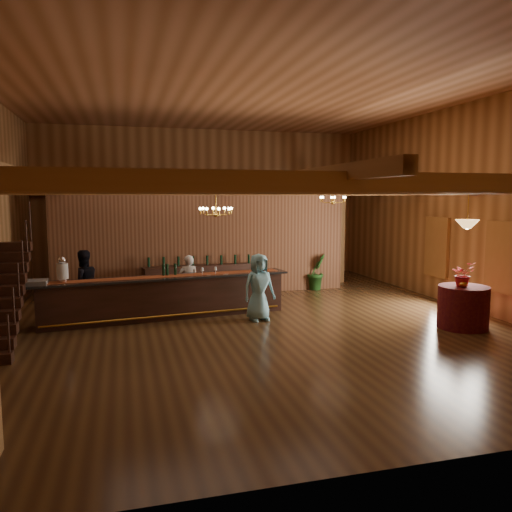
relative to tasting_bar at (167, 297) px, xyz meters
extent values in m
plane|color=#49321A|center=(1.94, -0.71, -0.53)|extent=(14.00, 14.00, 0.00)
plane|color=#A66844|center=(1.94, -0.71, 4.97)|extent=(14.00, 14.00, 0.00)
cube|color=#9A673B|center=(1.94, 6.29, 2.22)|extent=(12.00, 0.10, 5.50)
cube|color=#9A673B|center=(1.94, -7.71, 2.22)|extent=(12.00, 0.10, 5.50)
cube|color=#9A673B|center=(7.94, -0.71, 2.22)|extent=(0.10, 14.00, 5.50)
cube|color=brown|center=(1.94, -6.21, 2.67)|extent=(11.90, 0.20, 0.28)
cube|color=brown|center=(1.94, -3.71, 2.67)|extent=(11.90, 0.20, 0.28)
cube|color=brown|center=(1.94, -1.21, 2.67)|extent=(11.90, 0.20, 0.28)
cube|color=brown|center=(1.94, 1.29, 2.67)|extent=(11.90, 0.20, 0.28)
cube|color=brown|center=(1.94, 3.79, 2.67)|extent=(11.90, 0.20, 0.28)
cube|color=brown|center=(1.94, 6.09, 2.67)|extent=(11.90, 0.20, 0.28)
cube|color=brown|center=(-2.56, -0.71, 2.81)|extent=(0.18, 13.90, 0.22)
cube|color=brown|center=(1.94, -0.71, 2.81)|extent=(0.18, 13.90, 0.22)
cube|color=brown|center=(6.44, -0.71, 2.81)|extent=(0.18, 13.90, 0.22)
cube|color=brown|center=(-2.56, 3.79, 1.07)|extent=(0.20, 0.20, 3.20)
cube|color=brown|center=(6.44, 3.79, 1.07)|extent=(0.20, 0.20, 3.20)
cube|color=brown|center=(1.44, 2.79, 1.02)|extent=(9.00, 0.18, 3.10)
cube|color=white|center=(7.89, -2.31, 1.02)|extent=(0.12, 1.05, 1.75)
cube|color=white|center=(7.89, 0.29, 1.02)|extent=(0.12, 1.05, 1.75)
cube|color=black|center=(-3.51, -1.03, 0.77)|extent=(1.00, 0.28, 0.20)
cube|color=black|center=(-3.51, -0.75, 0.97)|extent=(1.00, 0.28, 0.20)
cube|color=black|center=(-3.51, -0.47, 1.17)|extent=(1.00, 0.28, 0.20)
cube|color=black|center=(-3.51, -0.19, 1.37)|extent=(1.00, 0.28, 0.20)
cube|color=black|center=(2.94, 4.79, 0.02)|extent=(1.20, 0.60, 1.10)
cube|color=brown|center=(-0.06, 4.79, -0.03)|extent=(1.00, 0.60, 1.00)
cube|color=black|center=(0.00, 0.00, -0.03)|extent=(6.03, 1.37, 1.00)
cube|color=black|center=(0.00, 0.00, 0.49)|extent=(6.35, 1.54, 0.05)
cube|color=maroon|center=(0.00, 0.00, 0.52)|extent=(5.90, 1.11, 0.01)
cylinder|color=#C08A2C|center=(0.00, -0.40, -0.38)|extent=(5.76, 0.75, 0.05)
cylinder|color=silver|center=(-2.37, -0.24, 0.56)|extent=(0.18, 0.18, 0.08)
cylinder|color=silver|center=(-2.37, -0.24, 0.78)|extent=(0.26, 0.26, 0.36)
sphere|color=silver|center=(-2.37, -0.24, 1.03)|extent=(0.18, 0.18, 0.18)
cube|color=gray|center=(-2.93, -0.41, 0.57)|extent=(0.50, 0.50, 0.10)
cube|color=brown|center=(2.36, 0.26, 0.67)|extent=(0.06, 0.06, 0.30)
cube|color=brown|center=(2.64, 0.26, 0.67)|extent=(0.06, 0.06, 0.30)
cylinder|color=brown|center=(2.50, 0.26, 0.70)|extent=(0.24, 0.24, 0.24)
cylinder|color=black|center=(-0.05, 0.12, 0.67)|extent=(0.07, 0.07, 0.30)
cylinder|color=black|center=(0.04, 0.13, 0.67)|extent=(0.07, 0.07, 0.30)
cylinder|color=black|center=(0.24, 0.15, 0.67)|extent=(0.07, 0.07, 0.30)
cube|color=black|center=(1.23, 2.48, -0.05)|extent=(3.48, 1.09, 0.97)
cylinder|color=#53160F|center=(6.52, -2.73, -0.04)|extent=(1.13, 1.13, 0.98)
cylinder|color=#C08A2C|center=(1.20, -0.37, 2.36)|extent=(0.02, 0.02, 0.62)
sphere|color=#C08A2C|center=(1.20, -0.37, 2.05)|extent=(0.12, 0.12, 0.12)
torus|color=#C08A2C|center=(1.20, -0.37, 2.15)|extent=(0.80, 0.80, 0.04)
cylinder|color=#C08A2C|center=(4.97, 1.22, 2.49)|extent=(0.02, 0.02, 0.35)
sphere|color=#C08A2C|center=(4.97, 1.22, 2.31)|extent=(0.12, 0.12, 0.12)
torus|color=#C08A2C|center=(4.97, 1.22, 2.41)|extent=(0.80, 0.80, 0.04)
cylinder|color=#C08A2C|center=(6.52, -2.73, 2.27)|extent=(0.02, 0.02, 0.80)
cone|color=tan|center=(6.52, -2.73, 1.87)|extent=(0.52, 0.52, 0.20)
imported|color=silver|center=(0.67, 0.87, 0.20)|extent=(0.57, 0.41, 1.47)
imported|color=black|center=(-2.01, 0.69, 0.31)|extent=(1.00, 0.90, 1.69)
imported|color=#71B2C3|center=(2.16, -0.81, 0.29)|extent=(0.89, 0.66, 1.64)
imported|color=#1B4916|center=(5.08, 2.66, 0.05)|extent=(0.80, 0.74, 1.17)
imported|color=#AB151B|center=(6.45, -2.75, 0.73)|extent=(0.55, 0.49, 0.57)
imported|color=#C08A2C|center=(6.39, -2.85, 0.60)|extent=(0.18, 0.18, 0.31)
camera|label=1|loc=(-1.01, -12.36, 2.47)|focal=35.00mm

